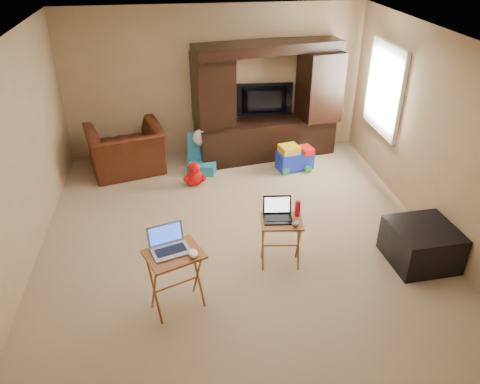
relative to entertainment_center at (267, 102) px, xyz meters
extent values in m
plane|color=tan|center=(-0.83, -2.42, -0.98)|extent=(5.50, 5.50, 0.00)
plane|color=silver|center=(-0.83, -2.42, 1.52)|extent=(5.50, 5.50, 0.00)
plane|color=tan|center=(-0.83, 0.33, 0.27)|extent=(5.00, 0.00, 5.00)
plane|color=tan|center=(-0.83, -5.17, 0.27)|extent=(5.00, 0.00, 5.00)
plane|color=tan|center=(-3.33, -2.42, 0.27)|extent=(0.00, 5.50, 5.50)
plane|color=tan|center=(1.67, -2.42, 0.27)|extent=(0.00, 5.50, 5.50)
plane|color=white|center=(1.65, -0.87, 0.42)|extent=(0.00, 1.20, 1.20)
cube|color=white|center=(1.63, -0.87, 0.42)|extent=(0.06, 1.14, 1.34)
cube|color=black|center=(0.00, 0.00, 0.00)|extent=(2.46, 0.99, 1.96)
imported|color=black|center=(0.00, 0.16, -0.04)|extent=(1.00, 0.16, 0.57)
imported|color=#4C2110|center=(-2.35, -0.27, -0.60)|extent=(1.39, 1.28, 0.76)
cube|color=black|center=(1.27, -3.21, -0.74)|extent=(0.78, 0.78, 0.47)
cube|color=#985A24|center=(-1.64, -3.59, -0.62)|extent=(0.67, 0.61, 0.71)
cube|color=#A95D28|center=(-0.41, -3.03, -0.67)|extent=(0.52, 0.44, 0.62)
cube|color=#A1A2A6|center=(-1.67, -3.56, -0.15)|extent=(0.45, 0.40, 0.24)
cube|color=black|center=(-0.45, -3.01, -0.24)|extent=(0.35, 0.30, 0.24)
ellipsoid|color=white|center=(-1.45, -3.66, -0.24)|extent=(0.11, 0.15, 0.06)
ellipsoid|color=#45454A|center=(-0.28, -3.15, -0.33)|extent=(0.12, 0.14, 0.05)
cylinder|color=red|center=(-0.21, -2.95, -0.26)|extent=(0.06, 0.06, 0.19)
camera|label=1|loc=(-1.53, -7.37, 2.57)|focal=35.00mm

